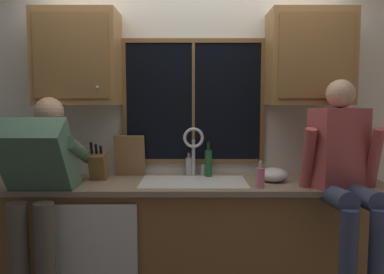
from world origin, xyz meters
The scene contains 22 objects.
back_wall centered at (0.00, 0.06, 1.27)m, with size 5.32×0.12×2.55m, color silver.
window_glass centered at (0.05, -0.01, 1.52)m, with size 1.10×0.02×0.95m, color black.
window_frame_top centered at (0.05, -0.02, 2.02)m, with size 1.17×0.02×0.04m, color brown.
window_frame_bottom centered at (0.05, -0.02, 1.03)m, with size 1.17×0.02×0.04m, color brown.
window_frame_left centered at (-0.52, -0.02, 1.52)m, with size 0.04×0.02×0.95m, color brown.
window_frame_right centered at (0.61, -0.02, 1.52)m, with size 0.04×0.02×0.95m, color brown.
window_mullion_center centered at (0.05, -0.02, 1.52)m, with size 0.02×0.02×0.95m, color brown.
lower_cabinet_run centered at (0.00, -0.29, 0.44)m, with size 2.92×0.58×0.88m, color olive.
countertop centered at (0.00, -0.31, 0.90)m, with size 2.98×0.62×0.04m, color gray.
dishwasher_front centered at (-0.64, -0.61, 0.46)m, with size 0.60×0.02×0.74m, color white.
upper_cabinet_left centered at (-0.85, -0.17, 1.86)m, with size 0.63×0.36×0.72m.
upper_cabinet_right centered at (0.94, -0.17, 1.86)m, with size 0.63×0.36×0.72m.
sink centered at (0.05, -0.30, 0.82)m, with size 0.80×0.46×0.21m.
faucet centered at (0.05, -0.12, 1.17)m, with size 0.18×0.09×0.40m.
person_standing centered at (-1.00, -0.61, 0.96)m, with size 0.53×0.69×1.56m.
person_sitting_on_counter centered at (1.07, -0.57, 1.10)m, with size 0.54×0.66×1.26m.
knife_block centered at (-0.69, -0.23, 1.03)m, with size 0.12×0.18×0.32m.
cutting_board centered at (-0.47, -0.09, 1.09)m, with size 0.24×0.02×0.34m, color #997047.
mixing_bowl centered at (0.66, -0.29, 0.97)m, with size 0.22×0.22×0.11m, color silver.
soap_dispenser centered at (0.52, -0.51, 0.99)m, with size 0.06×0.07×0.20m.
bottle_green_glass centered at (0.01, -0.07, 1.00)m, with size 0.05×0.05×0.20m.
bottle_tall_clear centered at (0.17, -0.10, 1.04)m, with size 0.06×0.06×0.28m.
Camera 1 is at (0.04, -3.10, 1.52)m, focal length 35.12 mm.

